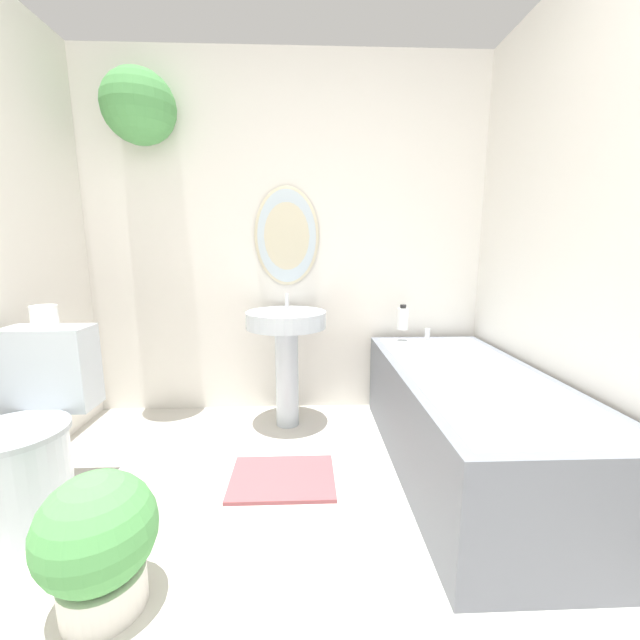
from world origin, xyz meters
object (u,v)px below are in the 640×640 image
at_px(toilet_paper_roll, 44,316).
at_px(shampoo_bottle, 403,318).
at_px(bathtub, 468,420).
at_px(toilet, 29,441).
at_px(pedestal_sink, 287,340).
at_px(potted_plant, 98,539).

bearing_deg(toilet_paper_roll, shampoo_bottle, 22.20).
bearing_deg(bathtub, toilet, -173.08).
xyz_separation_m(pedestal_sink, potted_plant, (-0.54, -1.32, -0.32)).
height_order(toilet, shampoo_bottle, toilet).
distance_m(toilet, shampoo_bottle, 2.11).
height_order(pedestal_sink, toilet_paper_roll, toilet_paper_roll).
xyz_separation_m(pedestal_sink, shampoo_bottle, (0.78, 0.13, 0.11)).
distance_m(shampoo_bottle, potted_plant, 2.01).
xyz_separation_m(shampoo_bottle, toilet_paper_roll, (-1.85, -0.76, 0.16)).
relative_size(pedestal_sink, toilet_paper_roll, 7.77).
distance_m(toilet, toilet_paper_roll, 0.55).
bearing_deg(bathtub, potted_plant, -153.36).
relative_size(shampoo_bottle, potted_plant, 0.37).
height_order(shampoo_bottle, toilet_paper_roll, toilet_paper_roll).
bearing_deg(toilet, bathtub, 6.92).
relative_size(pedestal_sink, bathtub, 0.52).
distance_m(toilet, potted_plant, 0.74).
bearing_deg(pedestal_sink, toilet, -142.56).
height_order(potted_plant, toilet_paper_roll, toilet_paper_roll).
distance_m(pedestal_sink, toilet_paper_roll, 1.27).
bearing_deg(shampoo_bottle, pedestal_sink, -170.35).
bearing_deg(bathtub, shampoo_bottle, 103.99).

